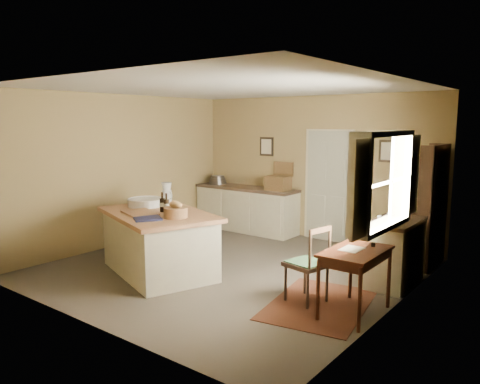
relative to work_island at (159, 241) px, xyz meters
The scene contains 16 objects.
ground 1.17m from the work_island, 47.31° to the left, with size 5.00×5.00×0.00m, color brown.
wall_back 3.47m from the work_island, 77.57° to the left, with size 5.00×0.10×2.70m, color olive.
wall_front 2.05m from the work_island, 67.12° to the right, with size 5.00×0.10×2.70m, color olive.
wall_left 2.13m from the work_island, 156.17° to the left, with size 0.10×5.00×2.70m, color olive.
wall_right 3.43m from the work_island, 13.68° to the left, with size 0.10×5.00×2.70m, color olive.
ceiling 2.46m from the work_island, 47.31° to the left, with size 5.00×5.00×0.00m, color silver.
door 3.47m from the work_island, 71.74° to the left, with size 0.97×0.06×2.11m, color #A6A58F.
framed_prints 3.61m from the work_island, 74.19° to the left, with size 2.82×0.02×0.38m.
window 3.37m from the work_island, 10.53° to the left, with size 0.25×1.99×1.12m.
work_island is the anchor object (origin of this frame).
sideboard 3.05m from the work_island, 101.68° to the left, with size 2.23×0.63×1.18m.
rug 2.54m from the work_island, ahead, with size 1.10×1.60×0.01m, color #572A15.
writing_desk 2.95m from the work_island, ahead, with size 0.57×0.93×0.82m.
desk_chair 2.32m from the work_island, ahead, with size 0.45×0.45×0.95m, color #311F14, non-canonical shape.
right_cabinet 3.34m from the work_island, 28.98° to the left, with size 0.57×1.01×0.99m.
shelving_unit 4.15m from the work_island, 41.84° to the left, with size 0.32×0.85×1.88m.
Camera 1 is at (4.31, -5.35, 2.20)m, focal length 35.00 mm.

